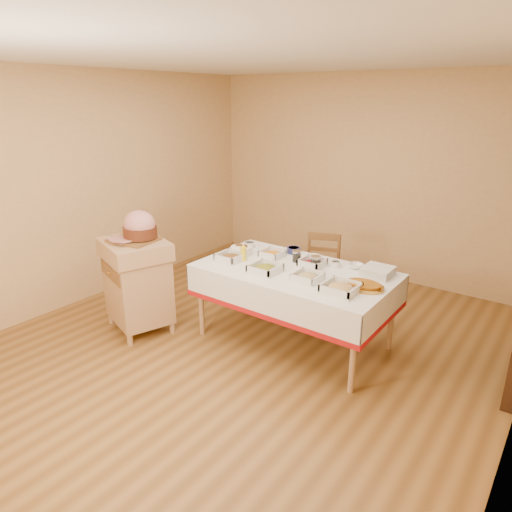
% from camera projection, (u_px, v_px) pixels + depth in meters
% --- Properties ---
extents(room_shell, '(5.00, 5.00, 5.00)m').
position_uv_depth(room_shell, '(250.00, 215.00, 4.03)').
color(room_shell, brown).
rests_on(room_shell, ground).
extents(dining_table, '(1.82, 1.02, 0.76)m').
position_uv_depth(dining_table, '(294.00, 285.00, 4.32)').
color(dining_table, tan).
rests_on(dining_table, ground).
extents(butcher_cart, '(0.82, 0.75, 0.95)m').
position_uv_depth(butcher_cart, '(137.00, 280.00, 4.61)').
color(butcher_cart, tan).
rests_on(butcher_cart, ground).
extents(dining_chair, '(0.50, 0.49, 0.87)m').
position_uv_depth(dining_chair, '(321.00, 273.00, 5.05)').
color(dining_chair, brown).
rests_on(dining_chair, ground).
extents(ham_on_board, '(0.46, 0.44, 0.30)m').
position_uv_depth(ham_on_board, '(139.00, 228.00, 4.43)').
color(ham_on_board, brown).
rests_on(ham_on_board, butcher_cart).
extents(serving_dish_a, '(0.24, 0.24, 0.11)m').
position_uv_depth(serving_dish_a, '(230.00, 257.00, 4.50)').
color(serving_dish_a, silver).
rests_on(serving_dish_a, dining_table).
extents(serving_dish_b, '(0.26, 0.26, 0.10)m').
position_uv_depth(serving_dish_b, '(265.00, 268.00, 4.20)').
color(serving_dish_b, silver).
rests_on(serving_dish_b, dining_table).
extents(serving_dish_c, '(0.24, 0.24, 0.10)m').
position_uv_depth(serving_dish_c, '(308.00, 277.00, 4.01)').
color(serving_dish_c, silver).
rests_on(serving_dish_c, dining_table).
extents(serving_dish_d, '(0.28, 0.28, 0.10)m').
position_uv_depth(serving_dish_d, '(341.00, 288.00, 3.77)').
color(serving_dish_d, silver).
rests_on(serving_dish_d, dining_table).
extents(serving_dish_e, '(0.22, 0.21, 0.10)m').
position_uv_depth(serving_dish_e, '(272.00, 254.00, 4.59)').
color(serving_dish_e, silver).
rests_on(serving_dish_e, dining_table).
extents(serving_dish_f, '(0.23, 0.22, 0.11)m').
position_uv_depth(serving_dish_f, '(312.00, 263.00, 4.34)').
color(serving_dish_f, silver).
rests_on(serving_dish_f, dining_table).
extents(small_bowl_left, '(0.12, 0.12, 0.06)m').
position_uv_depth(small_bowl_left, '(249.00, 244.00, 4.90)').
color(small_bowl_left, silver).
rests_on(small_bowl_left, dining_table).
extents(small_bowl_mid, '(0.14, 0.14, 0.06)m').
position_uv_depth(small_bowl_mid, '(294.00, 250.00, 4.71)').
color(small_bowl_mid, navy).
rests_on(small_bowl_mid, dining_table).
extents(small_bowl_right, '(0.11, 0.11, 0.05)m').
position_uv_depth(small_bowl_right, '(335.00, 264.00, 4.33)').
color(small_bowl_right, silver).
rests_on(small_bowl_right, dining_table).
extents(bowl_white_imported, '(0.18, 0.18, 0.04)m').
position_uv_depth(bowl_white_imported, '(314.00, 258.00, 4.53)').
color(bowl_white_imported, silver).
rests_on(bowl_white_imported, dining_table).
extents(bowl_small_imported, '(0.15, 0.15, 0.04)m').
position_uv_depth(bowl_small_imported, '(356.00, 266.00, 4.29)').
color(bowl_small_imported, silver).
rests_on(bowl_small_imported, dining_table).
extents(preserve_jar_left, '(0.09, 0.09, 0.11)m').
position_uv_depth(preserve_jar_left, '(297.00, 257.00, 4.46)').
color(preserve_jar_left, silver).
rests_on(preserve_jar_left, dining_table).
extents(preserve_jar_right, '(0.10, 0.10, 0.13)m').
position_uv_depth(preserve_jar_right, '(316.00, 263.00, 4.27)').
color(preserve_jar_right, silver).
rests_on(preserve_jar_right, dining_table).
extents(mustard_bottle, '(0.06, 0.06, 0.18)m').
position_uv_depth(mustard_bottle, '(243.00, 253.00, 4.47)').
color(mustard_bottle, yellow).
rests_on(mustard_bottle, dining_table).
extents(bread_basket, '(0.22, 0.22, 0.10)m').
position_uv_depth(bread_basket, '(241.00, 250.00, 4.68)').
color(bread_basket, white).
rests_on(bread_basket, dining_table).
extents(plate_stack, '(0.25, 0.25, 0.08)m').
position_uv_depth(plate_stack, '(378.00, 271.00, 4.12)').
color(plate_stack, silver).
rests_on(plate_stack, dining_table).
extents(brass_platter, '(0.35, 0.25, 0.05)m').
position_uv_depth(brass_platter, '(364.00, 286.00, 3.84)').
color(brass_platter, '#B38532').
rests_on(brass_platter, dining_table).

